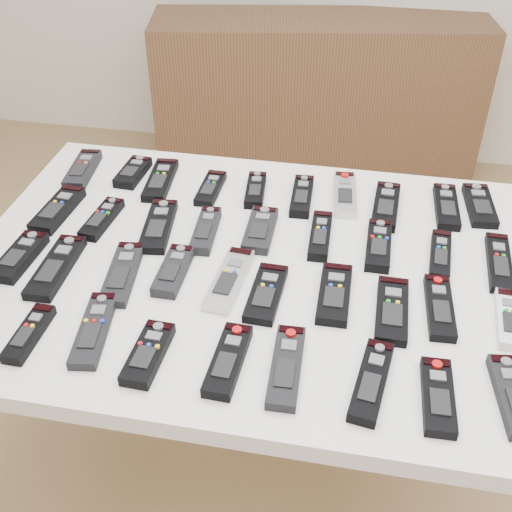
% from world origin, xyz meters
% --- Properties ---
extents(ground, '(4.00, 4.00, 0.00)m').
position_xyz_m(ground, '(0.00, 0.00, 0.00)').
color(ground, '#977A4D').
rests_on(ground, ground).
extents(table, '(1.25, 0.88, 0.78)m').
position_xyz_m(table, '(-0.02, 0.00, 0.72)').
color(table, white).
rests_on(table, ground).
extents(sideboard, '(1.53, 0.63, 0.74)m').
position_xyz_m(sideboard, '(-0.06, 1.78, 0.37)').
color(sideboard, '#4A331D').
rests_on(sideboard, ground).
extents(remote_0, '(0.07, 0.18, 0.02)m').
position_xyz_m(remote_0, '(-0.53, 0.29, 0.79)').
color(remote_0, black).
rests_on(remote_0, table).
extents(remote_1, '(0.06, 0.14, 0.02)m').
position_xyz_m(remote_1, '(-0.40, 0.30, 0.79)').
color(remote_1, black).
rests_on(remote_1, table).
extents(remote_2, '(0.07, 0.19, 0.02)m').
position_xyz_m(remote_2, '(-0.32, 0.28, 0.79)').
color(remote_2, black).
rests_on(remote_2, table).
extents(remote_3, '(0.05, 0.15, 0.02)m').
position_xyz_m(remote_3, '(-0.18, 0.26, 0.79)').
color(remote_3, black).
rests_on(remote_3, table).
extents(remote_4, '(0.06, 0.15, 0.02)m').
position_xyz_m(remote_4, '(-0.07, 0.27, 0.79)').
color(remote_4, black).
rests_on(remote_4, table).
extents(remote_5, '(0.05, 0.17, 0.02)m').
position_xyz_m(remote_5, '(0.05, 0.27, 0.79)').
color(remote_5, black).
rests_on(remote_5, table).
extents(remote_6, '(0.07, 0.18, 0.02)m').
position_xyz_m(remote_6, '(0.15, 0.29, 0.79)').
color(remote_6, '#B7B7BC').
rests_on(remote_6, table).
extents(remote_7, '(0.07, 0.19, 0.02)m').
position_xyz_m(remote_7, '(0.25, 0.26, 0.79)').
color(remote_7, black).
rests_on(remote_7, table).
extents(remote_8, '(0.06, 0.18, 0.02)m').
position_xyz_m(remote_8, '(0.39, 0.29, 0.79)').
color(remote_8, black).
rests_on(remote_8, table).
extents(remote_9, '(0.07, 0.17, 0.02)m').
position_xyz_m(remote_9, '(0.47, 0.31, 0.79)').
color(remote_9, black).
rests_on(remote_9, table).
extents(remote_10, '(0.07, 0.18, 0.02)m').
position_xyz_m(remote_10, '(-0.51, 0.10, 0.79)').
color(remote_10, black).
rests_on(remote_10, table).
extents(remote_11, '(0.06, 0.16, 0.02)m').
position_xyz_m(remote_11, '(-0.40, 0.08, 0.79)').
color(remote_11, black).
rests_on(remote_11, table).
extents(remote_12, '(0.08, 0.20, 0.02)m').
position_xyz_m(remote_12, '(-0.26, 0.08, 0.79)').
color(remote_12, black).
rests_on(remote_12, table).
extents(remote_13, '(0.06, 0.16, 0.02)m').
position_xyz_m(remote_13, '(-0.15, 0.08, 0.79)').
color(remote_13, black).
rests_on(remote_13, table).
extents(remote_14, '(0.06, 0.16, 0.02)m').
position_xyz_m(remote_14, '(-0.03, 0.11, 0.79)').
color(remote_14, black).
rests_on(remote_14, table).
extents(remote_15, '(0.05, 0.17, 0.02)m').
position_xyz_m(remote_15, '(0.11, 0.11, 0.79)').
color(remote_15, black).
rests_on(remote_15, table).
extents(remote_16, '(0.05, 0.17, 0.02)m').
position_xyz_m(remote_16, '(0.24, 0.10, 0.79)').
color(remote_16, black).
rests_on(remote_16, table).
extents(remote_17, '(0.05, 0.16, 0.02)m').
position_xyz_m(remote_17, '(0.37, 0.09, 0.79)').
color(remote_17, black).
rests_on(remote_17, table).
extents(remote_18, '(0.05, 0.19, 0.02)m').
position_xyz_m(remote_18, '(0.49, 0.09, 0.79)').
color(remote_18, black).
rests_on(remote_18, table).
extents(remote_19, '(0.06, 0.16, 0.02)m').
position_xyz_m(remote_19, '(-0.51, -0.09, 0.79)').
color(remote_19, black).
rests_on(remote_19, table).
extents(remote_20, '(0.06, 0.20, 0.02)m').
position_xyz_m(remote_20, '(-0.42, -0.10, 0.79)').
color(remote_20, black).
rests_on(remote_20, table).
extents(remote_21, '(0.08, 0.20, 0.02)m').
position_xyz_m(remote_21, '(-0.28, -0.10, 0.79)').
color(remote_21, black).
rests_on(remote_21, table).
extents(remote_22, '(0.05, 0.15, 0.02)m').
position_xyz_m(remote_22, '(-0.18, -0.07, 0.79)').
color(remote_22, black).
rests_on(remote_22, table).
extents(remote_23, '(0.07, 0.20, 0.02)m').
position_xyz_m(remote_23, '(-0.06, -0.07, 0.79)').
color(remote_23, '#B7B7BC').
rests_on(remote_23, table).
extents(remote_24, '(0.07, 0.17, 0.02)m').
position_xyz_m(remote_24, '(0.02, -0.10, 0.79)').
color(remote_24, black).
rests_on(remote_24, table).
extents(remote_25, '(0.06, 0.17, 0.02)m').
position_xyz_m(remote_25, '(0.16, -0.08, 0.79)').
color(remote_25, black).
rests_on(remote_25, table).
extents(remote_26, '(0.06, 0.18, 0.02)m').
position_xyz_m(remote_26, '(0.27, -0.11, 0.79)').
color(remote_26, black).
rests_on(remote_26, table).
extents(remote_27, '(0.06, 0.18, 0.02)m').
position_xyz_m(remote_27, '(0.36, -0.08, 0.79)').
color(remote_27, black).
rests_on(remote_27, table).
extents(remote_28, '(0.05, 0.16, 0.02)m').
position_xyz_m(remote_28, '(0.49, -0.09, 0.79)').
color(remote_28, silver).
rests_on(remote_28, table).
extents(remote_30, '(0.04, 0.14, 0.02)m').
position_xyz_m(remote_30, '(-0.39, -0.30, 0.79)').
color(remote_30, black).
rests_on(remote_30, table).
extents(remote_31, '(0.08, 0.20, 0.02)m').
position_xyz_m(remote_31, '(-0.27, -0.26, 0.79)').
color(remote_31, black).
rests_on(remote_31, table).
extents(remote_32, '(0.06, 0.15, 0.02)m').
position_xyz_m(remote_32, '(-0.15, -0.31, 0.79)').
color(remote_32, black).
rests_on(remote_32, table).
extents(remote_33, '(0.06, 0.17, 0.02)m').
position_xyz_m(remote_33, '(-0.01, -0.29, 0.79)').
color(remote_33, black).
rests_on(remote_33, table).
extents(remote_34, '(0.06, 0.19, 0.02)m').
position_xyz_m(remote_34, '(0.09, -0.29, 0.79)').
color(remote_34, black).
rests_on(remote_34, table).
extents(remote_35, '(0.07, 0.19, 0.02)m').
position_xyz_m(remote_35, '(0.24, -0.30, 0.79)').
color(remote_35, black).
rests_on(remote_35, table).
extents(remote_36, '(0.06, 0.16, 0.02)m').
position_xyz_m(remote_36, '(0.35, -0.31, 0.79)').
color(remote_36, black).
rests_on(remote_36, table).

